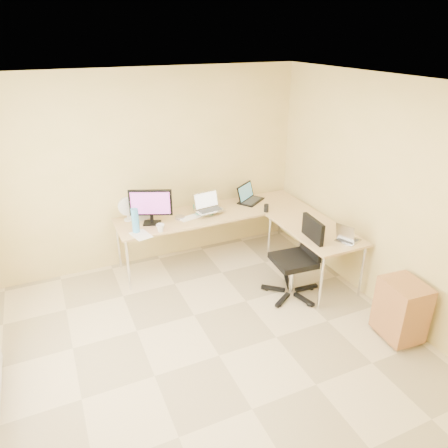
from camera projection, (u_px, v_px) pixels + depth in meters
name	position (u px, v px, depth m)	size (l,w,h in m)	color
floor	(219.00, 356.00, 4.21)	(4.50, 4.50, 0.00)	beige
ceiling	(217.00, 88.00, 3.11)	(4.50, 4.50, 0.00)	white
wall_back	(151.00, 170.00, 5.52)	(4.50, 4.50, 0.00)	#E0C27B
wall_right	(398.00, 205.00, 4.44)	(4.50, 4.50, 0.00)	#E0C27B
desk_main	(214.00, 236.00, 5.85)	(2.65, 0.70, 0.73)	tan
desk_return	(313.00, 253.00, 5.39)	(0.70, 1.30, 0.73)	tan
monitor	(151.00, 207.00, 5.26)	(0.54, 0.17, 0.47)	black
book_stack	(203.00, 209.00, 5.71)	(0.22, 0.31, 0.05)	#238476
laptop_center	(209.00, 202.00, 5.55)	(0.37, 0.28, 0.24)	silver
laptop_black	(251.00, 193.00, 5.99)	(0.40, 0.29, 0.25)	black
keyboard	(194.00, 216.00, 5.54)	(0.42, 0.12, 0.02)	white
mouse	(208.00, 212.00, 5.63)	(0.11, 0.07, 0.04)	silver
mug	(160.00, 228.00, 5.12)	(0.11, 0.11, 0.10)	white
cd_stack	(180.00, 217.00, 5.49)	(0.13, 0.13, 0.03)	#B7B3D4
water_bottle	(135.00, 221.00, 5.06)	(0.09, 0.09, 0.31)	#4396D3
papers	(141.00, 235.00, 5.05)	(0.19, 0.28, 0.01)	silver
white_box	(141.00, 215.00, 5.49)	(0.24, 0.17, 0.09)	beige
desk_fan	(127.00, 210.00, 5.38)	(0.24, 0.24, 0.30)	white
black_cup	(266.00, 208.00, 5.68)	(0.06, 0.06, 0.11)	black
laptop_return	(349.00, 233.00, 4.88)	(0.23, 0.29, 0.19)	#ABABAB
office_chair	(293.00, 259.00, 4.98)	(0.60, 0.60, 1.01)	black
cabinet	(401.00, 309.00, 4.32)	(0.37, 0.46, 0.63)	#985B36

